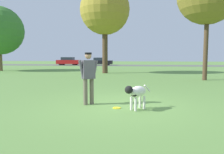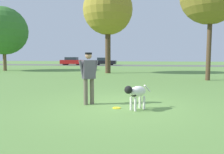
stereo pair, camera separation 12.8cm
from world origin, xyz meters
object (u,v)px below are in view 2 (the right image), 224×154
Objects in this scene: parked_car_red at (72,61)px; parked_car_black at (104,61)px; person at (89,74)px; tree_mid_center at (108,10)px; frisbee at (117,108)px; tree_far_left at (3,31)px; dog at (136,92)px.

parked_car_red reaches higher than parked_car_black.
tree_mid_center is (-1.66, 12.80, 4.61)m from person.
frisbee is at bearing -80.44° from parked_car_black.
person is 6.69× the size of frisbee.
tree_far_left reaches higher than parked_car_black.
parked_car_red is 0.98× the size of parked_car_black.
parked_car_red is (2.06, 15.29, -3.48)m from tree_far_left.
tree_mid_center is at bearing 61.44° from person.
dog is 32.70m from parked_car_red.
tree_far_left is 1.64× the size of parked_car_black.
parked_car_black reaches higher than frisbee.
frisbee is 0.06× the size of parked_car_red.
dog is 21.17m from tree_far_left.
parked_car_black is (7.63, 15.85, -3.52)m from tree_far_left.
frisbee is 32.39m from parked_car_red.
tree_far_left is at bearing 96.11° from person.
tree_far_left is (-13.04, 14.44, 3.20)m from person.
person is at bearing -82.00° from parked_car_black.
parked_car_black is at bearing 3.13° from parked_car_red.
parked_car_black is (-6.91, 30.79, 0.14)m from dog.
tree_mid_center is (11.37, -1.65, 1.41)m from tree_far_left.
frisbee is at bearing -60.67° from dog.
parked_car_red is at bearing 118.81° from tree_mid_center.
parked_car_red is (-11.91, 30.11, 0.67)m from frisbee.
parked_car_red is (-12.48, 30.23, 0.18)m from dog.
frisbee is at bearing -71.07° from parked_car_red.
parked_car_black is at bearing -126.80° from dog.
dog is 31.56m from parked_car_black.
tree_far_left is 15.82m from parked_car_red.
dog is 0.11× the size of tree_mid_center.
parked_car_red is at bearing -176.33° from parked_car_black.
tree_far_left is (-13.97, 14.82, 4.15)m from frisbee.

